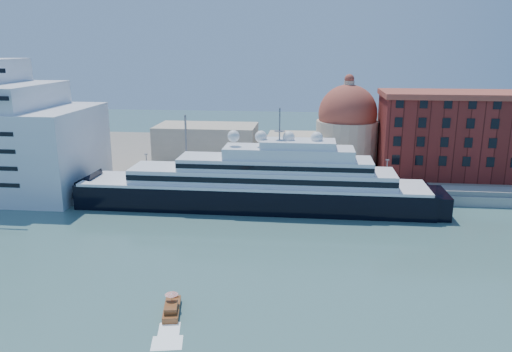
# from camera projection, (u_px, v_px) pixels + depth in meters

# --- Properties ---
(ground) EXTENTS (400.00, 400.00, 0.00)m
(ground) POSITION_uv_depth(u_px,v_px,m) (248.00, 245.00, 96.18)
(ground) COLOR #365D5A
(ground) RESTS_ON ground
(quay) EXTENTS (180.00, 10.00, 2.50)m
(quay) POSITION_uv_depth(u_px,v_px,m) (265.00, 190.00, 128.54)
(quay) COLOR gray
(quay) RESTS_ON ground
(land) EXTENTS (260.00, 72.00, 2.00)m
(land) POSITION_uv_depth(u_px,v_px,m) (276.00, 157.00, 168.01)
(land) COLOR slate
(land) RESTS_ON ground
(quay_fence) EXTENTS (180.00, 0.10, 1.20)m
(quay_fence) POSITION_uv_depth(u_px,v_px,m) (263.00, 188.00, 123.74)
(quay_fence) COLOR slate
(quay_fence) RESTS_ON quay
(superyacht) EXTENTS (93.05, 12.90, 27.81)m
(superyacht) POSITION_uv_depth(u_px,v_px,m) (241.00, 188.00, 117.54)
(superyacht) COLOR black
(superyacht) RESTS_ON ground
(service_barge) EXTENTS (12.46, 6.68, 2.67)m
(service_barge) POSITION_uv_depth(u_px,v_px,m) (83.00, 200.00, 122.00)
(service_barge) COLOR white
(service_barge) RESTS_ON ground
(water_taxi) EXTENTS (3.42, 6.92, 3.15)m
(water_taxi) POSITION_uv_depth(u_px,v_px,m) (172.00, 308.00, 71.68)
(water_taxi) COLOR brown
(water_taxi) RESTS_ON ground
(warehouse) EXTENTS (43.00, 19.00, 23.25)m
(warehouse) POSITION_uv_depth(u_px,v_px,m) (459.00, 134.00, 137.13)
(warehouse) COLOR maroon
(warehouse) RESTS_ON land
(church) EXTENTS (66.00, 18.00, 25.50)m
(church) POSITION_uv_depth(u_px,v_px,m) (294.00, 137.00, 148.20)
(church) COLOR beige
(church) RESTS_ON land
(lamp_posts) EXTENTS (120.80, 2.40, 18.00)m
(lamp_posts) POSITION_uv_depth(u_px,v_px,m) (214.00, 158.00, 126.03)
(lamp_posts) COLOR slate
(lamp_posts) RESTS_ON quay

